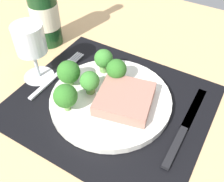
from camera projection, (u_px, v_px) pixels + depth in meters
The scene contains 13 objects.
ground_plane at pixel (111, 107), 57.52cm from camera, with size 140.00×110.00×3.00cm, color tan.
placemat at pixel (111, 102), 56.35cm from camera, with size 41.19×35.71×0.30cm, color black.
plate at pixel (111, 100), 55.68cm from camera, with size 26.04×26.04×1.60cm, color silver.
steak at pixel (124, 100), 52.74cm from camera, with size 10.93×10.97×2.56cm, color #9E6B5B.
broccoli_back_left at pixel (69, 72), 55.69cm from camera, with size 5.08×5.08×5.97cm.
broccoli_near_fork at pixel (65, 96), 50.10cm from camera, with size 4.80×4.80×6.22cm.
broccoli_front_edge at pixel (104, 59), 58.80cm from camera, with size 4.30×4.30×5.79cm.
broccoli_near_steak at pixel (116, 69), 56.35cm from camera, with size 4.50×4.50×5.70cm.
broccoli_center at pixel (90, 81), 54.07cm from camera, with size 4.17×4.17×5.32cm.
fork at pixel (58, 73), 62.54cm from camera, with size 2.40×19.20×0.50cm.
knife at pixel (183, 130), 50.53cm from camera, with size 1.80×23.00×0.80cm.
wine_bottle at pixel (44, 10), 66.12cm from camera, with size 7.53×7.53×27.34cm.
wine_glass at pixel (30, 43), 55.76cm from camera, with size 7.19×7.19×13.96cm.
Camera 1 is at (19.59, -32.59, 41.82)cm, focal length 41.43 mm.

